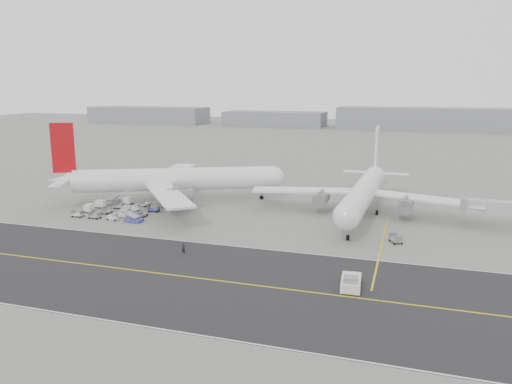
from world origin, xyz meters
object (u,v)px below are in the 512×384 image
(airliner_b, at_px, (364,191))
(jet_bridge, at_px, (504,210))
(ground_crew_a, at_px, (184,249))
(pushback_tug, at_px, (351,282))
(airliner_a, at_px, (170,179))

(airliner_b, height_order, jet_bridge, airliner_b)
(airliner_b, relative_size, ground_crew_a, 27.21)
(airliner_b, height_order, ground_crew_a, airliner_b)
(ground_crew_a, bearing_deg, pushback_tug, -15.33)
(jet_bridge, height_order, ground_crew_a, jet_bridge)
(jet_bridge, bearing_deg, pushback_tug, -118.35)
(airliner_b, distance_m, jet_bridge, 27.78)
(airliner_a, xyz_separation_m, pushback_tug, (48.79, -40.33, -4.77))
(airliner_b, bearing_deg, airliner_a, -174.93)
(airliner_a, bearing_deg, ground_crew_a, -174.40)
(airliner_a, xyz_separation_m, ground_crew_a, (19.93, -34.11, -4.69))
(airliner_b, xyz_separation_m, ground_crew_a, (-26.30, -36.56, -4.17))
(jet_bridge, bearing_deg, ground_crew_a, -144.63)
(pushback_tug, height_order, jet_bridge, jet_bridge)
(airliner_a, bearing_deg, pushback_tug, -154.28)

